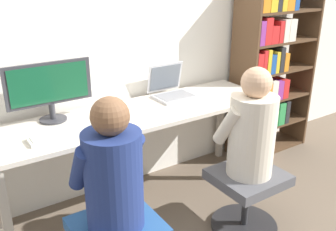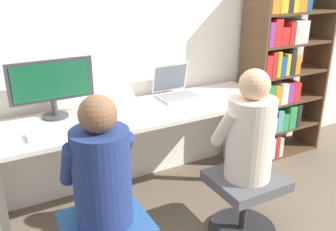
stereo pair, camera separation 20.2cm
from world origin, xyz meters
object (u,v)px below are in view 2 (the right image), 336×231
(office_chair_right, at_px, (244,199))
(desktop_monitor, at_px, (52,86))
(bookshelf, at_px, (279,76))
(person_at_laptop, at_px, (250,132))
(keyboard, at_px, (61,131))
(person_at_monitor, at_px, (101,169))
(laptop, at_px, (176,90))

(office_chair_right, bearing_deg, desktop_monitor, 139.73)
(office_chair_right, bearing_deg, bookshelf, 38.52)
(desktop_monitor, distance_m, person_at_laptop, 1.34)
(keyboard, height_order, person_at_monitor, person_at_monitor)
(bookshelf, bearing_deg, laptop, 177.52)
(person_at_monitor, distance_m, person_at_laptop, 0.98)
(laptop, relative_size, person_at_monitor, 0.44)
(desktop_monitor, xyz_separation_m, person_at_monitor, (0.04, -0.85, -0.22))
(office_chair_right, relative_size, person_at_laptop, 0.64)
(keyboard, height_order, office_chair_right, keyboard)
(keyboard, relative_size, bookshelf, 0.25)
(person_at_monitor, bearing_deg, keyboard, 97.17)
(desktop_monitor, height_order, person_at_monitor, same)
(laptop, relative_size, office_chair_right, 0.68)
(office_chair_right, relative_size, person_at_monitor, 0.65)
(office_chair_right, height_order, bookshelf, bookshelf)
(person_at_monitor, xyz_separation_m, person_at_laptop, (0.98, -0.00, 0.00))
(desktop_monitor, relative_size, person_at_monitor, 0.79)
(desktop_monitor, relative_size, keyboard, 1.38)
(office_chair_right, bearing_deg, laptop, 93.85)
(office_chair_right, xyz_separation_m, person_at_monitor, (-0.98, 0.01, 0.50))
(keyboard, bearing_deg, bookshelf, 6.48)
(laptop, distance_m, bookshelf, 1.06)
(keyboard, xyz_separation_m, person_at_monitor, (0.07, -0.56, -0.01))
(person_at_monitor, xyz_separation_m, bookshelf, (1.98, 0.79, 0.05))
(office_chair_right, xyz_separation_m, bookshelf, (1.00, 0.80, 0.54))
(laptop, height_order, person_at_laptop, person_at_laptop)
(office_chair_right, distance_m, person_at_monitor, 1.09)
(laptop, height_order, keyboard, laptop)
(laptop, xyz_separation_m, person_at_laptop, (0.06, -0.84, -0.05))
(person_at_laptop, xyz_separation_m, bookshelf, (1.00, 0.79, 0.04))
(bookshelf, bearing_deg, person_at_monitor, -158.24)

